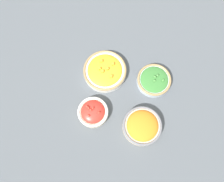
{
  "coord_description": "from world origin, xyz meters",
  "views": [
    {
      "loc": [
        0.1,
        -0.29,
        1.07
      ],
      "look_at": [
        0.0,
        0.0,
        0.03
      ],
      "focal_mm": 35.0,
      "sensor_mm": 36.0,
      "label": 1
    }
  ],
  "objects_px": {
    "bowl_cherry_tomatoes": "(93,112)",
    "bowl_broccoli": "(154,80)",
    "bowl_carrots": "(142,126)",
    "bowl_squash": "(105,71)"
  },
  "relations": [
    {
      "from": "bowl_cherry_tomatoes",
      "to": "bowl_broccoli",
      "type": "height_order",
      "value": "bowl_cherry_tomatoes"
    },
    {
      "from": "bowl_carrots",
      "to": "bowl_cherry_tomatoes",
      "type": "height_order",
      "value": "bowl_cherry_tomatoes"
    },
    {
      "from": "bowl_broccoli",
      "to": "bowl_cherry_tomatoes",
      "type": "bearing_deg",
      "value": -133.04
    },
    {
      "from": "bowl_broccoli",
      "to": "bowl_carrots",
      "type": "bearing_deg",
      "value": -88.2
    },
    {
      "from": "bowl_carrots",
      "to": "bowl_squash",
      "type": "bearing_deg",
      "value": 140.92
    },
    {
      "from": "bowl_squash",
      "to": "bowl_broccoli",
      "type": "xyz_separation_m",
      "value": [
        0.25,
        0.03,
        0.0
      ]
    },
    {
      "from": "bowl_squash",
      "to": "bowl_carrots",
      "type": "height_order",
      "value": "bowl_carrots"
    },
    {
      "from": "bowl_cherry_tomatoes",
      "to": "bowl_broccoli",
      "type": "distance_m",
      "value": 0.35
    },
    {
      "from": "bowl_squash",
      "to": "bowl_broccoli",
      "type": "height_order",
      "value": "bowl_squash"
    },
    {
      "from": "bowl_squash",
      "to": "bowl_cherry_tomatoes",
      "type": "height_order",
      "value": "bowl_cherry_tomatoes"
    }
  ]
}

